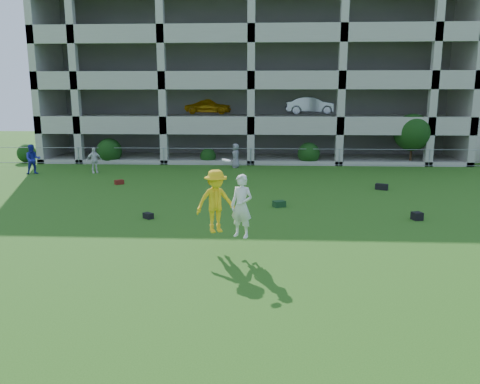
# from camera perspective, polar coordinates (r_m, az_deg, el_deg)

# --- Properties ---
(ground) EXTENTS (100.00, 100.00, 0.00)m
(ground) POSITION_cam_1_polar(r_m,az_deg,el_deg) (13.61, -1.04, -8.33)
(ground) COLOR #235114
(ground) RESTS_ON ground
(bystander_a) EXTENTS (1.10, 1.02, 1.81)m
(bystander_a) POSITION_cam_1_polar(r_m,az_deg,el_deg) (31.04, -23.94, 3.67)
(bystander_a) COLOR #22269C
(bystander_a) RESTS_ON ground
(bystander_b) EXTENTS (0.99, 0.83, 1.58)m
(bystander_b) POSITION_cam_1_polar(r_m,az_deg,el_deg) (30.17, -17.37, 3.72)
(bystander_b) COLOR white
(bystander_b) RESTS_ON ground
(bystander_c) EXTENTS (0.70, 0.89, 1.60)m
(bystander_c) POSITION_cam_1_polar(r_m,az_deg,el_deg) (30.96, -0.53, 4.45)
(bystander_c) COLOR gray
(bystander_c) RESTS_ON ground
(bag_black_b) EXTENTS (0.47, 0.45, 0.22)m
(bag_black_b) POSITION_cam_1_polar(r_m,az_deg,el_deg) (18.43, -11.13, -2.85)
(bag_black_b) COLOR black
(bag_black_b) RESTS_ON ground
(bag_green_c) EXTENTS (0.60, 0.53, 0.26)m
(bag_green_c) POSITION_cam_1_polar(r_m,az_deg,el_deg) (20.05, 4.79, -1.45)
(bag_green_c) COLOR #12331D
(bag_green_c) RESTS_ON ground
(crate_d) EXTENTS (0.43, 0.43, 0.30)m
(crate_d) POSITION_cam_1_polar(r_m,az_deg,el_deg) (19.12, 20.77, -2.76)
(crate_d) COLOR black
(crate_d) RESTS_ON ground
(bag_black_e) EXTENTS (0.67, 0.54, 0.30)m
(bag_black_e) POSITION_cam_1_polar(r_m,az_deg,el_deg) (24.71, 16.88, 0.61)
(bag_black_e) COLOR black
(bag_black_e) RESTS_ON ground
(bag_red_f) EXTENTS (0.52, 0.51, 0.24)m
(bag_red_f) POSITION_cam_1_polar(r_m,az_deg,el_deg) (25.94, -14.52, 1.18)
(bag_red_f) COLOR #51120D
(bag_red_f) RESTS_ON ground
(bag_green_g) EXTENTS (0.52, 0.34, 0.25)m
(bag_green_g) POSITION_cam_1_polar(r_m,az_deg,el_deg) (26.23, -3.01, 1.65)
(bag_green_g) COLOR #153B1A
(bag_green_g) RESTS_ON ground
(frisbee_contest) EXTENTS (1.93, 1.34, 2.30)m
(frisbee_contest) POSITION_cam_1_polar(r_m,az_deg,el_deg) (14.09, -2.19, -1.28)
(frisbee_contest) COLOR yellow
(frisbee_contest) RESTS_ON ground
(parking_garage) EXTENTS (30.00, 14.00, 12.00)m
(parking_garage) POSITION_cam_1_polar(r_m,az_deg,el_deg) (40.50, 1.71, 13.51)
(parking_garage) COLOR #9E998C
(parking_garage) RESTS_ON ground
(fence) EXTENTS (36.06, 0.06, 1.20)m
(fence) POSITION_cam_1_polar(r_m,az_deg,el_deg) (32.03, 1.31, 4.35)
(fence) COLOR gray
(fence) RESTS_ON ground
(shrub_row) EXTENTS (34.38, 2.52, 3.50)m
(shrub_row) POSITION_cam_1_polar(r_m,az_deg,el_deg) (32.82, 9.43, 5.95)
(shrub_row) COLOR #163D11
(shrub_row) RESTS_ON ground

